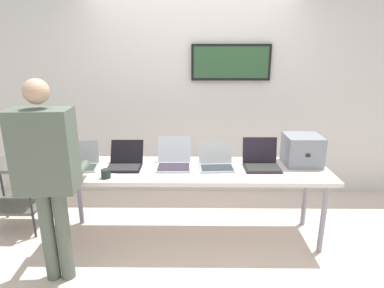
# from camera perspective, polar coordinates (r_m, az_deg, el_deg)

# --- Properties ---
(ground) EXTENTS (8.00, 8.00, 0.04)m
(ground) POSITION_cam_1_polar(r_m,az_deg,el_deg) (3.47, -0.07, -16.35)
(ground) COLOR beige
(back_wall) EXTENTS (8.00, 0.11, 2.41)m
(back_wall) POSITION_cam_1_polar(r_m,az_deg,el_deg) (4.09, 0.26, 7.47)
(back_wall) COLOR silver
(back_wall) RESTS_ON ground
(workbench) EXTENTS (2.65, 0.70, 0.75)m
(workbench) POSITION_cam_1_polar(r_m,az_deg,el_deg) (3.14, -0.07, -5.27)
(workbench) COLOR silver
(workbench) RESTS_ON ground
(equipment_box) EXTENTS (0.35, 0.35, 0.30)m
(equipment_box) POSITION_cam_1_polar(r_m,az_deg,el_deg) (3.37, 19.04, -1.01)
(equipment_box) COLOR gray
(equipment_box) RESTS_ON workbench
(laptop_station_0) EXTENTS (0.36, 0.31, 0.24)m
(laptop_station_0) POSITION_cam_1_polar(r_m,az_deg,el_deg) (3.31, -19.25, -3.02)
(laptop_station_0) COLOR #AAADB3
(laptop_station_0) RESTS_ON workbench
(laptop_station_1) EXTENTS (0.33, 0.36, 0.23)m
(laptop_station_1) POSITION_cam_1_polar(r_m,az_deg,el_deg) (3.22, -11.79, -3.05)
(laptop_station_1) COLOR black
(laptop_station_1) RESTS_ON workbench
(laptop_station_2) EXTENTS (0.34, 0.39, 0.26)m
(laptop_station_2) POSITION_cam_1_polar(r_m,az_deg,el_deg) (3.17, -3.23, -2.89)
(laptop_station_2) COLOR #A8AEB9
(laptop_station_2) RESTS_ON workbench
(laptop_station_3) EXTENTS (0.35, 0.32, 0.23)m
(laptop_station_3) POSITION_cam_1_polar(r_m,az_deg,el_deg) (3.14, 4.33, -3.22)
(laptop_station_3) COLOR #AFB1B7
(laptop_station_3) RESTS_ON workbench
(laptop_station_4) EXTENTS (0.34, 0.31, 0.27)m
(laptop_station_4) POSITION_cam_1_polar(r_m,az_deg,el_deg) (3.20, 12.20, -2.98)
(laptop_station_4) COLOR #261F2C
(laptop_station_4) RESTS_ON workbench
(person) EXTENTS (0.46, 0.61, 1.67)m
(person) POSITION_cam_1_polar(r_m,az_deg,el_deg) (2.70, -24.42, -3.49)
(person) COLOR #576256
(person) RESTS_ON ground
(coffee_mug) EXTENTS (0.09, 0.09, 0.08)m
(coffee_mug) POSITION_cam_1_polar(r_m,az_deg,el_deg) (2.98, -15.09, -5.16)
(coffee_mug) COLOR #1F2923
(coffee_mug) RESTS_ON workbench
(paper_sheet) EXTENTS (0.25, 0.32, 0.00)m
(paper_sheet) POSITION_cam_1_polar(r_m,az_deg,el_deg) (3.08, -15.38, -5.28)
(paper_sheet) COLOR white
(paper_sheet) RESTS_ON workbench
(storage_cart) EXTENTS (0.56, 0.44, 0.74)m
(storage_cart) POSITION_cam_1_polar(r_m,az_deg,el_deg) (3.88, -29.10, -6.46)
(storage_cart) COLOR #50514B
(storage_cart) RESTS_ON ground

